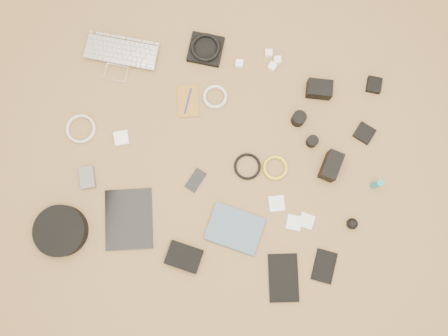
% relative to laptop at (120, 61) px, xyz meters
% --- Properties ---
extents(room_shell, '(4.04, 4.04, 2.58)m').
position_rel_laptop_xyz_m(room_shell, '(0.54, -0.37, 1.24)').
color(room_shell, olive).
rests_on(room_shell, ground).
extents(laptop, '(0.34, 0.24, 0.03)m').
position_rel_laptop_xyz_m(laptop, '(0.00, 0.00, 0.00)').
color(laptop, silver).
rests_on(laptop, ground).
extents(headphone_pouch, '(0.16, 0.15, 0.03)m').
position_rel_laptop_xyz_m(headphone_pouch, '(0.38, 0.13, 0.00)').
color(headphone_pouch, black).
rests_on(headphone_pouch, ground).
extents(headphones, '(0.17, 0.17, 0.02)m').
position_rel_laptop_xyz_m(headphones, '(0.38, 0.13, 0.02)').
color(headphones, black).
rests_on(headphones, headphone_pouch).
extents(charger_a, '(0.04, 0.04, 0.03)m').
position_rel_laptop_xyz_m(charger_a, '(0.55, 0.09, 0.00)').
color(charger_a, white).
rests_on(charger_a, ground).
extents(charger_b, '(0.04, 0.04, 0.03)m').
position_rel_laptop_xyz_m(charger_b, '(0.67, 0.16, 0.00)').
color(charger_b, white).
rests_on(charger_b, ground).
extents(charger_c, '(0.04, 0.04, 0.03)m').
position_rel_laptop_xyz_m(charger_c, '(0.72, 0.14, 0.00)').
color(charger_c, white).
rests_on(charger_c, ground).
extents(charger_d, '(0.04, 0.04, 0.03)m').
position_rel_laptop_xyz_m(charger_d, '(0.70, 0.10, 0.00)').
color(charger_d, white).
rests_on(charger_d, ground).
extents(dslr_camera, '(0.12, 0.09, 0.06)m').
position_rel_laptop_xyz_m(dslr_camera, '(0.93, 0.03, 0.02)').
color(dslr_camera, black).
rests_on(dslr_camera, ground).
extents(lens_pouch, '(0.07, 0.07, 0.03)m').
position_rel_laptop_xyz_m(lens_pouch, '(1.18, 0.10, -0.00)').
color(lens_pouch, black).
rests_on(lens_pouch, ground).
extents(notebook_olive, '(0.13, 0.17, 0.01)m').
position_rel_laptop_xyz_m(notebook_olive, '(0.35, -0.13, -0.01)').
color(notebook_olive, olive).
rests_on(notebook_olive, ground).
extents(pen_blue, '(0.01, 0.12, 0.01)m').
position_rel_laptop_xyz_m(pen_blue, '(0.35, -0.13, -0.00)').
color(pen_blue, '#13199E').
rests_on(pen_blue, notebook_olive).
extents(cable_white_a, '(0.12, 0.12, 0.01)m').
position_rel_laptop_xyz_m(cable_white_a, '(0.47, -0.09, -0.01)').
color(cable_white_a, silver).
rests_on(cable_white_a, ground).
extents(lens_a, '(0.08, 0.08, 0.07)m').
position_rel_laptop_xyz_m(lens_a, '(0.86, -0.12, 0.02)').
color(lens_a, black).
rests_on(lens_a, ground).
extents(lens_b, '(0.07, 0.07, 0.05)m').
position_rel_laptop_xyz_m(lens_b, '(0.94, -0.21, 0.01)').
color(lens_b, black).
rests_on(lens_b, ground).
extents(card_reader, '(0.10, 0.10, 0.02)m').
position_rel_laptop_xyz_m(card_reader, '(1.17, -0.13, -0.00)').
color(card_reader, black).
rests_on(card_reader, ground).
extents(power_brick, '(0.08, 0.08, 0.03)m').
position_rel_laptop_xyz_m(power_brick, '(0.09, -0.36, 0.00)').
color(power_brick, white).
rests_on(power_brick, ground).
extents(cable_white_b, '(0.15, 0.15, 0.01)m').
position_rel_laptop_xyz_m(cable_white_b, '(-0.10, -0.35, -0.01)').
color(cable_white_b, silver).
rests_on(cable_white_b, ground).
extents(cable_black, '(0.13, 0.13, 0.01)m').
position_rel_laptop_xyz_m(cable_black, '(0.67, -0.38, -0.01)').
color(cable_black, black).
rests_on(cable_black, ground).
extents(cable_yellow, '(0.11, 0.11, 0.01)m').
position_rel_laptop_xyz_m(cable_yellow, '(0.80, -0.36, -0.01)').
color(cable_yellow, yellow).
rests_on(cable_yellow, ground).
extents(flash, '(0.09, 0.13, 0.09)m').
position_rel_laptop_xyz_m(flash, '(1.03, -0.31, 0.03)').
color(flash, black).
rests_on(flash, ground).
extents(lens_cleaner, '(0.04, 0.04, 0.10)m').
position_rel_laptop_xyz_m(lens_cleaner, '(1.24, -0.36, 0.04)').
color(lens_cleaner, teal).
rests_on(lens_cleaner, ground).
extents(battery_charger, '(0.09, 0.11, 0.03)m').
position_rel_laptop_xyz_m(battery_charger, '(-0.02, -0.56, 0.00)').
color(battery_charger, '#5E5E63').
rests_on(battery_charger, ground).
extents(tablet, '(0.26, 0.31, 0.01)m').
position_rel_laptop_xyz_m(tablet, '(0.20, -0.71, -0.01)').
color(tablet, black).
rests_on(tablet, ground).
extents(phone, '(0.09, 0.12, 0.01)m').
position_rel_laptop_xyz_m(phone, '(0.46, -0.48, -0.01)').
color(phone, black).
rests_on(phone, ground).
extents(filter_case_left, '(0.09, 0.09, 0.01)m').
position_rel_laptop_xyz_m(filter_case_left, '(0.83, -0.52, -0.01)').
color(filter_case_left, silver).
rests_on(filter_case_left, ground).
extents(filter_case_mid, '(0.07, 0.07, 0.01)m').
position_rel_laptop_xyz_m(filter_case_mid, '(0.92, -0.59, -0.01)').
color(filter_case_mid, silver).
rests_on(filter_case_mid, ground).
extents(filter_case_right, '(0.07, 0.07, 0.01)m').
position_rel_laptop_xyz_m(filter_case_right, '(0.97, -0.57, -0.01)').
color(filter_case_right, silver).
rests_on(filter_case_right, ground).
extents(air_blower, '(0.05, 0.05, 0.05)m').
position_rel_laptop_xyz_m(air_blower, '(1.17, -0.54, 0.01)').
color(air_blower, black).
rests_on(air_blower, ground).
extents(headphone_case, '(0.24, 0.24, 0.06)m').
position_rel_laptop_xyz_m(headphone_case, '(-0.07, -0.81, 0.02)').
color(headphone_case, black).
rests_on(headphone_case, ground).
extents(drive_case, '(0.16, 0.12, 0.04)m').
position_rel_laptop_xyz_m(drive_case, '(0.47, -0.82, 0.01)').
color(drive_case, black).
rests_on(drive_case, ground).
extents(paperback, '(0.25, 0.20, 0.02)m').
position_rel_laptop_xyz_m(paperback, '(0.65, -0.75, -0.00)').
color(paperback, '#425A70').
rests_on(paperback, ground).
extents(notebook_black_a, '(0.17, 0.23, 0.01)m').
position_rel_laptop_xyz_m(notebook_black_a, '(0.91, -0.83, -0.01)').
color(notebook_black_a, black).
rests_on(notebook_black_a, ground).
extents(notebook_black_b, '(0.10, 0.14, 0.01)m').
position_rel_laptop_xyz_m(notebook_black_b, '(1.08, -0.75, -0.01)').
color(notebook_black_b, black).
rests_on(notebook_black_b, ground).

